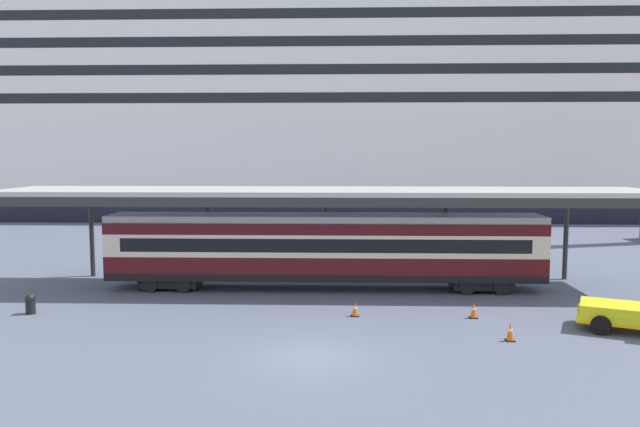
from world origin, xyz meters
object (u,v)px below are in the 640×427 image
(train_carriage, at_px, (325,247))
(quay_bollard, at_px, (30,303))
(traffic_cone_far, at_px, (355,309))
(traffic_cone_mid, at_px, (474,310))
(cruise_ship, at_px, (222,107))
(traffic_cone_near, at_px, (510,332))

(train_carriage, bearing_deg, quay_bollard, -157.39)
(traffic_cone_far, height_order, quay_bollard, quay_bollard)
(quay_bollard, bearing_deg, traffic_cone_mid, -0.20)
(cruise_ship, distance_m, quay_bollard, 51.96)
(cruise_ship, height_order, traffic_cone_mid, cruise_ship)
(cruise_ship, distance_m, traffic_cone_far, 54.26)
(cruise_ship, xyz_separation_m, traffic_cone_far, (15.75, -50.25, -13.09))
(traffic_cone_mid, bearing_deg, traffic_cone_far, 178.46)
(cruise_ship, relative_size, train_carriage, 6.80)
(traffic_cone_mid, bearing_deg, quay_bollard, 179.80)
(train_carriage, relative_size, quay_bollard, 24.42)
(traffic_cone_near, relative_size, traffic_cone_far, 1.16)
(traffic_cone_mid, xyz_separation_m, quay_bollard, (-20.38, 0.07, 0.15))
(train_carriage, bearing_deg, cruise_ship, 107.64)
(traffic_cone_far, bearing_deg, cruise_ship, 107.40)
(cruise_ship, bearing_deg, traffic_cone_mid, -67.29)
(cruise_ship, xyz_separation_m, traffic_cone_mid, (21.09, -50.39, -13.05))
(train_carriage, relative_size, traffic_cone_far, 35.54)
(train_carriage, relative_size, traffic_cone_mid, 31.55)
(train_carriage, relative_size, traffic_cone_near, 30.54)
(traffic_cone_near, height_order, traffic_cone_mid, traffic_cone_near)
(traffic_cone_mid, height_order, traffic_cone_far, traffic_cone_mid)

